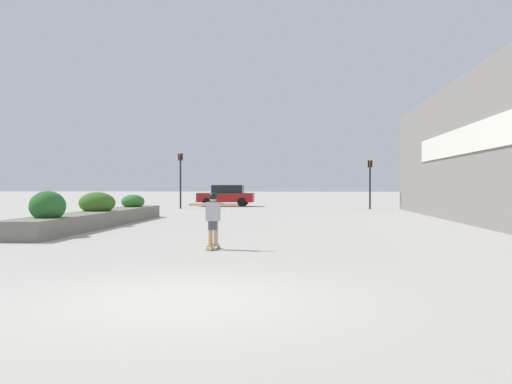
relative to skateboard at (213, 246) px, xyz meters
name	(u,v)px	position (x,y,z in m)	size (l,w,h in m)	color
ground_plane	(178,300)	(0.44, -5.92, -0.07)	(300.00, 300.00, 0.00)	#ADA89E
building_wall_right	(500,142)	(8.73, 6.51, 2.88)	(0.67, 34.71, 5.88)	gray
planter_box	(98,215)	(-5.44, 7.43, 0.34)	(1.44, 12.90, 1.34)	slate
skateboard	(213,246)	(0.00, 0.00, 0.00)	(0.27, 0.66, 0.10)	olive
skateboarder	(213,213)	(0.00, 0.00, 0.78)	(1.16, 0.21, 1.24)	tan
car_leftmost	(511,196)	(17.33, 29.29, 0.72)	(4.43, 2.02, 1.50)	#BCBCC1
car_center_left	(226,195)	(-3.34, 28.46, 0.74)	(4.10, 1.88, 1.56)	maroon
traffic_light_left	(180,171)	(-5.81, 23.89, 2.40)	(0.28, 0.30, 3.64)	black
traffic_light_right	(370,175)	(6.57, 24.02, 2.10)	(0.28, 0.30, 3.15)	black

